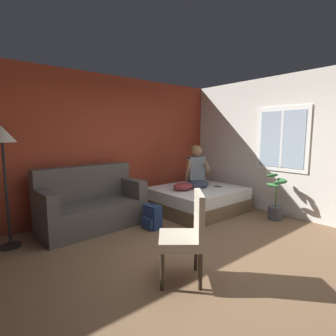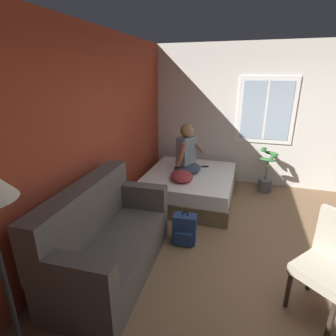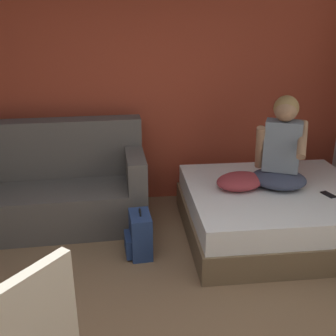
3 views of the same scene
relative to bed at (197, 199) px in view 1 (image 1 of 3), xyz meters
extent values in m
plane|color=brown|center=(-1.52, -1.60, -0.24)|extent=(40.00, 40.00, 0.00)
cube|color=#993823|center=(-1.52, 1.04, 1.11)|extent=(10.19, 0.16, 2.70)
cube|color=silver|center=(1.16, -1.60, 1.11)|extent=(0.16, 6.52, 2.70)
cube|color=white|center=(1.07, -1.20, 1.25)|extent=(0.02, 1.04, 1.24)
cube|color=#9EB2C6|center=(1.05, -1.20, 1.25)|extent=(0.01, 0.88, 1.08)
cube|color=white|center=(1.05, -1.20, 1.25)|extent=(0.01, 0.04, 1.08)
cube|color=brown|center=(0.00, 0.00, -0.11)|extent=(1.74, 1.53, 0.26)
cube|color=white|center=(0.00, 0.00, 0.13)|extent=(1.68, 1.49, 0.22)
cube|color=#514C47|center=(-2.10, 0.39, -0.02)|extent=(1.73, 0.87, 0.44)
cube|color=#514C47|center=(-2.11, 0.69, 0.50)|extent=(1.71, 0.31, 0.60)
cube|color=#514C47|center=(-2.86, 0.36, 0.36)|extent=(0.21, 0.81, 0.32)
cube|color=#514C47|center=(-1.34, 0.43, 0.36)|extent=(0.21, 0.81, 0.32)
cylinder|color=#382D23|center=(-2.05, -1.43, -0.04)|extent=(0.04, 0.04, 0.40)
cylinder|color=#382D23|center=(-2.30, -1.73, -0.04)|extent=(0.04, 0.04, 0.40)
cylinder|color=#382D23|center=(-1.75, -1.67, -0.04)|extent=(0.04, 0.04, 0.40)
cylinder|color=#382D23|center=(-2.00, -1.98, -0.04)|extent=(0.04, 0.04, 0.40)
cube|color=#B2A893|center=(-2.02, -1.70, 0.21)|extent=(0.65, 0.65, 0.10)
cube|color=#B2A893|center=(-1.87, -1.83, 0.50)|extent=(0.34, 0.39, 0.48)
ellipsoid|color=#383D51|center=(0.02, 0.05, 0.32)|extent=(0.65, 0.61, 0.16)
cube|color=slate|center=(0.04, 0.09, 0.64)|extent=(0.38, 0.32, 0.48)
cylinder|color=#936B4C|center=(-0.16, 0.12, 0.62)|extent=(0.16, 0.23, 0.44)
cylinder|color=#936B4C|center=(0.16, -0.06, 0.74)|extent=(0.22, 0.37, 0.29)
sphere|color=#936B4C|center=(0.03, 0.07, 0.99)|extent=(0.21, 0.21, 0.21)
ellipsoid|color=olive|center=(0.04, 0.09, 1.00)|extent=(0.30, 0.29, 0.23)
cube|color=navy|center=(-1.33, -0.24, -0.04)|extent=(0.20, 0.31, 0.40)
cube|color=navy|center=(-1.44, -0.24, -0.13)|extent=(0.07, 0.24, 0.18)
torus|color=black|center=(-1.33, -0.24, 0.18)|extent=(0.02, 0.09, 0.09)
ellipsoid|color=#993338|center=(-0.35, 0.06, 0.31)|extent=(0.58, 0.51, 0.14)
cube|color=black|center=(0.41, -0.19, 0.25)|extent=(0.11, 0.16, 0.01)
cylinder|color=black|center=(-3.32, 0.44, -0.22)|extent=(0.28, 0.28, 0.03)
cylinder|color=black|center=(-3.32, 0.44, 0.52)|extent=(0.04, 0.04, 1.45)
cone|color=beige|center=(-3.32, 0.44, 1.35)|extent=(0.36, 0.36, 0.22)
cylinder|color=#4C4C51|center=(0.72, -1.32, -0.12)|extent=(0.26, 0.26, 0.24)
cylinder|color=#426033|center=(0.72, -1.32, 0.18)|extent=(0.03, 0.03, 0.36)
ellipsoid|color=#2D6B33|center=(0.62, -1.30, 0.42)|extent=(0.15, 0.29, 0.06)
ellipsoid|color=#2D6B33|center=(0.81, -1.37, 0.50)|extent=(0.22, 0.29, 0.06)
ellipsoid|color=#2D6B33|center=(0.74, -1.22, 0.58)|extent=(0.29, 0.15, 0.06)
ellipsoid|color=#2D6B33|center=(0.68, -1.41, 0.48)|extent=(0.30, 0.21, 0.06)
camera|label=1|loc=(-3.85, -3.70, 1.36)|focal=28.00mm
camera|label=2|loc=(-4.25, -0.91, 1.89)|focal=28.00mm
camera|label=3|loc=(-1.42, -3.30, 1.77)|focal=42.00mm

